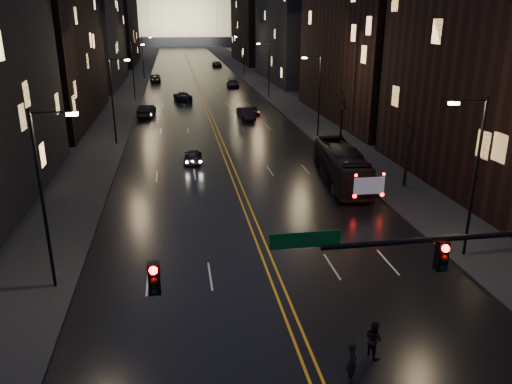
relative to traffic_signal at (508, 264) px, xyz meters
name	(u,v)px	position (x,y,z in m)	size (l,w,h in m)	color
road	(190,66)	(-5.91, 130.00, -5.09)	(20.00, 320.00, 0.02)	black
sidewalk_left	(139,66)	(-19.91, 130.00, -5.02)	(8.00, 320.00, 0.16)	black
sidewalk_right	(240,65)	(8.09, 130.00, -5.02)	(8.00, 320.00, 0.16)	black
center_line	(190,66)	(-5.91, 130.00, -5.08)	(0.62, 320.00, 0.01)	orange
building_left_mid	(32,6)	(-26.91, 54.00, 8.90)	(12.00, 30.00, 28.00)	black
building_left_far	(86,32)	(-26.91, 92.00, 4.90)	(12.00, 34.00, 20.00)	black
building_left_dist	(112,20)	(-26.91, 140.00, 6.90)	(12.00, 40.00, 24.00)	black
building_right_mid	(298,16)	(15.09, 92.00, 7.90)	(12.00, 34.00, 26.00)	black
building_right_dist	(259,23)	(15.09, 140.00, 5.90)	(12.00, 40.00, 22.00)	black
capitol	(180,8)	(-5.91, 250.00, 12.05)	(90.00, 50.00, 58.50)	black
traffic_signal	(508,264)	(0.00, 0.00, 0.00)	(17.29, 0.45, 7.00)	black
streetlamp_right_near	(473,171)	(4.91, 10.00, -0.02)	(2.13, 0.25, 9.00)	black
streetlamp_left_near	(46,192)	(-16.72, 10.00, -0.02)	(2.13, 0.25, 9.00)	black
streetlamp_right_mid	(318,92)	(4.91, 40.00, -0.02)	(2.13, 0.25, 9.00)	black
streetlamp_left_mid	(114,97)	(-16.72, 40.00, -0.02)	(2.13, 0.25, 9.00)	black
streetlamp_right_far	(268,66)	(4.91, 70.00, -0.02)	(2.13, 0.25, 9.00)	black
streetlamp_left_far	(134,68)	(-16.72, 70.00, -0.02)	(2.13, 0.25, 9.00)	black
streetlamp_right_dist	(243,54)	(4.91, 100.00, -0.02)	(2.13, 0.25, 9.00)	black
streetlamp_left_dist	(144,55)	(-16.72, 100.00, -0.02)	(2.13, 0.25, 9.00)	black
tree_right_mid	(410,131)	(7.09, 22.00, -0.58)	(2.40, 2.40, 6.65)	black
tree_right_far	(343,99)	(7.09, 38.00, -0.58)	(2.40, 2.40, 6.65)	black
bus	(341,166)	(2.39, 23.74, -3.60)	(2.53, 10.79, 3.01)	black
oncoming_car_a	(193,156)	(-9.20, 31.70, -4.44)	(1.58, 3.92, 1.33)	black
oncoming_car_b	(147,111)	(-14.41, 55.38, -4.25)	(1.80, 5.17, 1.70)	black
oncoming_car_c	(183,96)	(-9.30, 68.71, -4.37)	(2.43, 5.27, 1.46)	black
oncoming_car_d	(155,78)	(-14.41, 95.20, -4.30)	(2.24, 5.52, 1.60)	black
receding_car_a	(246,114)	(-1.43, 51.43, -4.32)	(1.66, 4.75, 1.57)	black
receding_car_b	(252,110)	(-0.10, 54.61, -4.46)	(1.51, 3.75, 1.28)	black
receding_car_c	(233,84)	(0.47, 82.69, -4.31)	(2.22, 5.45, 1.58)	black
receding_car_d	(217,64)	(1.25, 126.70, -4.38)	(2.40, 5.20, 1.45)	black
pedestrian_a	(352,362)	(-4.61, 1.30, -4.29)	(0.60, 0.39, 1.63)	black
pedestrian_b	(374,339)	(-3.28, 2.51, -4.31)	(0.77, 0.42, 1.59)	black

